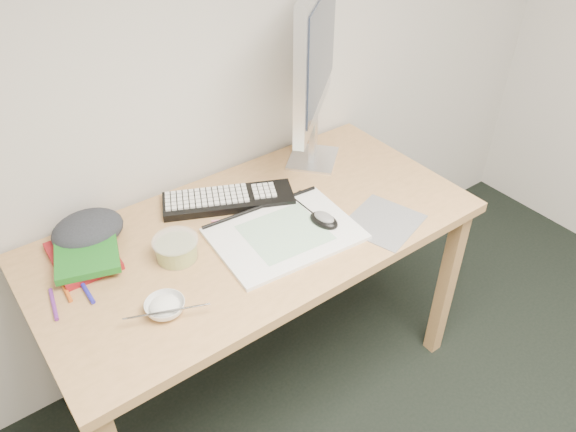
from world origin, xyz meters
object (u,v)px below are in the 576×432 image
desk (257,248)px  sketchpad (285,234)px  keyboard (229,200)px  monitor (316,55)px  rice_bowl (165,307)px

desk → sketchpad: sketchpad is taller
desk → keyboard: bearing=89.6°
keyboard → sketchpad: bearing=-53.8°
sketchpad → monitor: bearing=45.4°
desk → sketchpad: 0.13m
monitor → desk: bearing=167.5°
desk → keyboard: keyboard is taller
desk → monitor: monitor is taller
keyboard → monitor: bearing=32.3°
sketchpad → rice_bowl: bearing=-166.5°
desk → monitor: bearing=28.6°
sketchpad → monitor: (0.35, 0.30, 0.40)m
monitor → rice_bowl: monitor is taller
keyboard → rice_bowl: rice_bowl is taller
desk → keyboard: 0.19m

